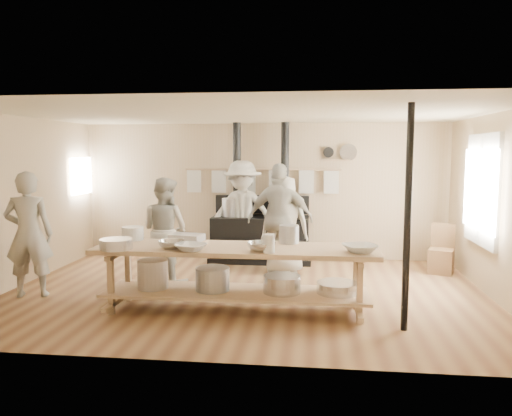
% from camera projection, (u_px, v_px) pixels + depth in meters
% --- Properties ---
extents(ground, '(7.00, 7.00, 0.00)m').
position_uv_depth(ground, '(245.00, 292.00, 7.36)').
color(ground, brown).
rests_on(ground, ground).
extents(room_shell, '(7.00, 7.00, 7.00)m').
position_uv_depth(room_shell, '(245.00, 182.00, 7.18)').
color(room_shell, tan).
rests_on(room_shell, ground).
extents(window_right, '(0.09, 1.50, 1.65)m').
position_uv_depth(window_right, '(482.00, 190.00, 7.38)').
color(window_right, beige).
rests_on(window_right, ground).
extents(left_opening, '(0.00, 0.90, 0.90)m').
position_uv_depth(left_opening, '(81.00, 176.00, 9.55)').
color(left_opening, white).
rests_on(left_opening, ground).
extents(stove, '(1.90, 0.75, 2.60)m').
position_uv_depth(stove, '(260.00, 234.00, 9.39)').
color(stove, black).
rests_on(stove, ground).
extents(towel_rail, '(3.00, 0.04, 0.47)m').
position_uv_depth(towel_rail, '(262.00, 178.00, 9.55)').
color(towel_rail, '#A2805C').
rests_on(towel_rail, ground).
extents(back_wall_shelf, '(0.63, 0.14, 0.32)m').
position_uv_depth(back_wall_shelf, '(340.00, 155.00, 9.37)').
color(back_wall_shelf, '#A2805C').
rests_on(back_wall_shelf, ground).
extents(prep_table, '(3.60, 0.90, 0.85)m').
position_uv_depth(prep_table, '(235.00, 272.00, 6.41)').
color(prep_table, '#A2805C').
rests_on(prep_table, ground).
extents(support_post, '(0.08, 0.08, 2.60)m').
position_uv_depth(support_post, '(408.00, 219.00, 5.64)').
color(support_post, black).
rests_on(support_post, ground).
extents(cook_far_left, '(0.75, 0.59, 1.79)m').
position_uv_depth(cook_far_left, '(29.00, 234.00, 7.06)').
color(cook_far_left, '#A19E8E').
rests_on(cook_far_left, ground).
extents(cook_left, '(0.99, 0.89, 1.66)m').
position_uv_depth(cook_left, '(165.00, 230.00, 7.86)').
color(cook_left, '#A19E8E').
rests_on(cook_left, ground).
extents(cook_center, '(0.85, 0.59, 1.66)m').
position_uv_depth(cook_center, '(285.00, 225.00, 8.42)').
color(cook_center, '#A19E8E').
rests_on(cook_center, ground).
extents(cook_right, '(1.11, 0.49, 1.87)m').
position_uv_depth(cook_right, '(280.00, 219.00, 8.34)').
color(cook_right, '#A19E8E').
rests_on(cook_right, ground).
extents(cook_by_window, '(1.23, 0.71, 1.90)m').
position_uv_depth(cook_by_window, '(242.00, 212.00, 9.21)').
color(cook_by_window, '#A19E8E').
rests_on(cook_by_window, ground).
extents(chair, '(0.50, 0.50, 0.84)m').
position_uv_depth(chair, '(441.00, 259.00, 8.48)').
color(chair, brown).
rests_on(chair, ground).
extents(bowl_white_a, '(0.46, 0.46, 0.09)m').
position_uv_depth(bowl_white_a, '(191.00, 247.00, 6.10)').
color(bowl_white_a, silver).
rests_on(bowl_white_a, prep_table).
extents(bowl_steel_a, '(0.46, 0.46, 0.10)m').
position_uv_depth(bowl_steel_a, '(172.00, 245.00, 6.24)').
color(bowl_steel_a, silver).
rests_on(bowl_steel_a, prep_table).
extents(bowl_white_b, '(0.52, 0.52, 0.10)m').
position_uv_depth(bowl_white_b, '(360.00, 248.00, 6.01)').
color(bowl_white_b, silver).
rests_on(bowl_white_b, prep_table).
extents(bowl_steel_b, '(0.36, 0.36, 0.11)m').
position_uv_depth(bowl_steel_b, '(261.00, 247.00, 6.09)').
color(bowl_steel_b, silver).
rests_on(bowl_steel_b, prep_table).
extents(roasting_pan, '(0.48, 0.37, 0.10)m').
position_uv_depth(roasting_pan, '(187.00, 238.00, 6.78)').
color(roasting_pan, '#B2B2B7').
rests_on(roasting_pan, prep_table).
extents(mixing_bowl_large, '(0.50, 0.50, 0.13)m').
position_uv_depth(mixing_bowl_large, '(116.00, 244.00, 6.21)').
color(mixing_bowl_large, silver).
rests_on(mixing_bowl_large, prep_table).
extents(bucket_galv, '(0.32, 0.32, 0.24)m').
position_uv_depth(bucket_galv, '(289.00, 234.00, 6.61)').
color(bucket_galv, gray).
rests_on(bucket_galv, prep_table).
extents(deep_bowl_enamel, '(0.33, 0.33, 0.18)m').
position_uv_depth(deep_bowl_enamel, '(133.00, 233.00, 6.86)').
color(deep_bowl_enamel, silver).
rests_on(deep_bowl_enamel, prep_table).
extents(pitcher, '(0.15, 0.15, 0.22)m').
position_uv_depth(pitcher, '(269.00, 244.00, 5.98)').
color(pitcher, silver).
rests_on(pitcher, prep_table).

